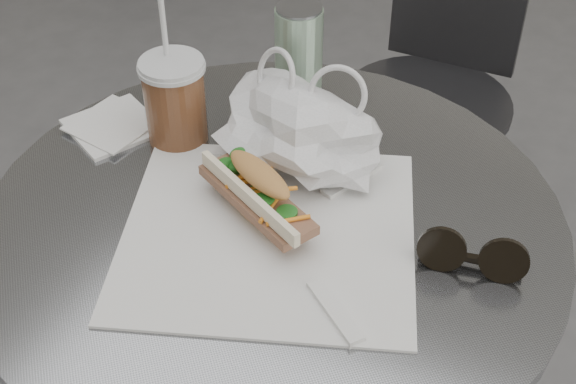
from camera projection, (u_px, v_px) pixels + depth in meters
The scene contains 9 objects.
cafe_table at pixel (274, 350), 1.21m from camera, with size 0.76×0.76×0.74m.
chair_far at pixel (425, 139), 1.86m from camera, with size 0.37×0.38×0.71m.
sandwich_paper at pixel (268, 233), 1.01m from camera, with size 0.36×0.34×0.00m, color white.
banh_mi at pixel (258, 194), 1.01m from camera, with size 0.24×0.18×0.08m.
iced_coffee at pixel (175, 99), 1.12m from camera, with size 0.09×0.09×0.27m.
sunglasses at pixel (472, 257), 0.95m from camera, with size 0.13×0.05×0.06m.
plastic_bag at pixel (299, 130), 1.08m from camera, with size 0.22×0.17×0.11m, color white, non-canonical shape.
napkin_stack at pixel (113, 125), 1.18m from camera, with size 0.16×0.16×0.01m.
drink_can at pixel (299, 49), 1.22m from camera, with size 0.07×0.07×0.14m.
Camera 1 is at (0.38, -0.47, 1.44)m, focal length 50.00 mm.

